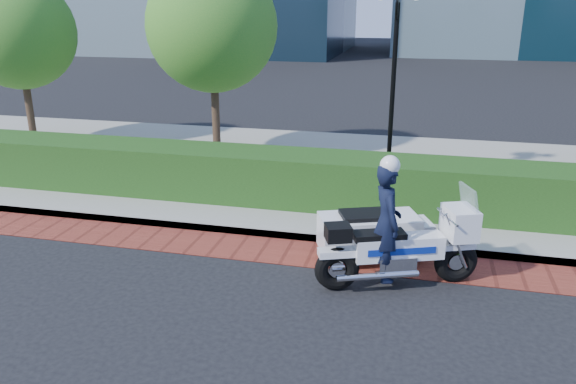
% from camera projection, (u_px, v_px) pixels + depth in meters
% --- Properties ---
extents(ground, '(120.00, 120.00, 0.00)m').
position_uv_depth(ground, '(290.00, 298.00, 8.02)').
color(ground, black).
rests_on(ground, ground).
extents(brick_strip, '(60.00, 1.00, 0.01)m').
position_uv_depth(brick_strip, '(311.00, 254.00, 9.40)').
color(brick_strip, maroon).
rests_on(brick_strip, ground).
extents(sidewalk, '(60.00, 8.00, 0.15)m').
position_uv_depth(sidewalk, '(347.00, 174.00, 13.51)').
color(sidewalk, gray).
rests_on(sidewalk, ground).
extents(hedge_main, '(18.00, 1.20, 1.00)m').
position_uv_depth(hedge_main, '(332.00, 181.00, 11.12)').
color(hedge_main, '#173411').
rests_on(hedge_main, sidewalk).
extents(lamppost, '(1.02, 0.70, 4.21)m').
position_uv_depth(lamppost, '(395.00, 55.00, 11.63)').
color(lamppost, black).
rests_on(lamppost, sidewalk).
extents(tree_a, '(3.00, 3.00, 4.58)m').
position_uv_depth(tree_a, '(18.00, 33.00, 14.94)').
color(tree_a, '#332319').
rests_on(tree_a, sidewalk).
extents(tree_b, '(3.20, 3.20, 4.89)m').
position_uv_depth(tree_b, '(212.00, 27.00, 13.66)').
color(tree_b, '#332319').
rests_on(tree_b, sidewalk).
extents(police_motorcycle, '(2.55, 1.89, 2.01)m').
position_uv_depth(police_motorcycle, '(385.00, 234.00, 8.48)').
color(police_motorcycle, black).
rests_on(police_motorcycle, ground).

